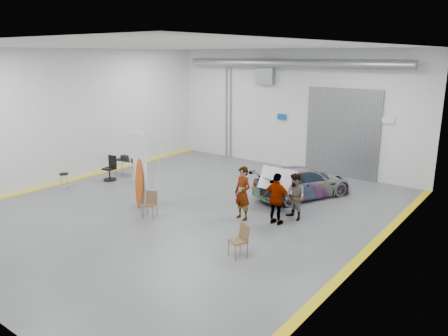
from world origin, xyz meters
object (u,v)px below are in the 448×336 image
Objects in this scene: person_b at (295,197)px; surfboard_display at (140,175)px; person_a at (243,193)px; person_c at (277,199)px; sedan_car at (303,182)px; folding_chair_far at (238,247)px; shop_stool at (65,182)px; office_chair at (111,170)px; folding_chair_near at (150,209)px; work_table at (126,159)px.

surfboard_display is (-5.31, -2.45, 0.43)m from person_b.
person_a is 1.26m from person_c.
sedan_car is 6.25m from folding_chair_far.
shop_stool is (-9.26, -2.25, -0.53)m from person_c.
person_c is at bearing 122.00° from folding_chair_far.
person_c is 9.02m from office_chair.
folding_chair_near is (-4.27, -2.97, -0.55)m from person_b.
person_c reaches higher than person_b.
office_chair is at bearing 165.08° from surfboard_display.
sedan_car is 4.65× the size of folding_chair_near.
surfboard_display is at bearing 129.22° from folding_chair_near.
person_a is 3.41m from folding_chair_near.
person_b is at bearing 17.59° from shop_stool.
folding_chair_near is 5.27m from shop_stool.
person_b is 0.92× the size of person_c.
person_a is at bearing -9.48° from office_chair.
office_chair is at bearing -173.70° from folding_chair_far.
shop_stool is (-4.22, -0.58, -0.89)m from surfboard_display.
person_c is at bearing 4.76° from folding_chair_near.
work_table is at bearing -179.28° from folding_chair_far.
folding_chair_far is (4.42, -0.69, 0.02)m from folding_chair_near.
person_c is 1.45× the size of work_table.
folding_chair_near is (-3.29, -5.44, -0.34)m from sedan_car.
office_chair is (-9.44, 2.92, 0.19)m from folding_chair_far.
folding_chair_near is (1.04, -0.53, -0.98)m from surfboard_display.
surfboard_display is at bearing 72.58° from sedan_car.
person_b is at bearing 135.55° from sedan_car.
person_b reaches higher than office_chair.
person_b is 1.49× the size of office_chair.
work_table is at bearing 92.33° from office_chair.
surfboard_display is 5.05m from work_table.
person_b is at bearing 33.03° from surfboard_display.
person_a reaches higher than folding_chair_near.
folding_chair_far is at bearing -24.06° from office_chair.
person_c is at bearing 13.65° from shop_stool.
surfboard_display reaches higher than shop_stool.
person_a is at bearing -121.08° from person_b.
folding_chair_near is at bearing -122.56° from person_b.
work_table is at bearing -159.69° from person_b.
folding_chair_far is (1.65, -2.57, -0.66)m from person_a.
person_b reaches higher than sedan_car.
office_chair is (-9.01, 0.03, -0.42)m from person_c.
person_a reaches higher than work_table.
office_chair reaches higher than work_table.
surfboard_display is 4.06× the size of shop_stool.
folding_chair_near is (-3.99, -2.20, -0.63)m from person_c.
surfboard_display reaches higher than person_b.
surfboard_display is (-3.82, -1.35, 0.30)m from person_a.
surfboard_display is 2.78× the size of office_chair.
sedan_car is 5.62× the size of shop_stool.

